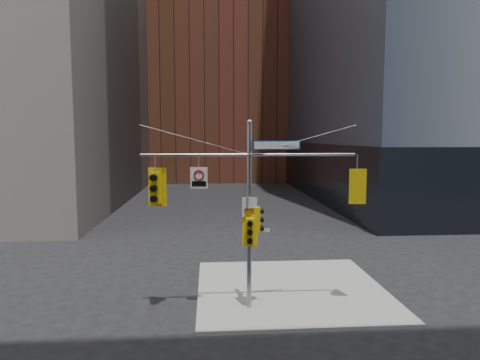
{
  "coord_description": "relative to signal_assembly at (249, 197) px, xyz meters",
  "views": [
    {
      "loc": [
        -1.5,
        -13.81,
        6.63
      ],
      "look_at": [
        -0.35,
        2.0,
        5.06
      ],
      "focal_mm": 32.0,
      "sensor_mm": 36.0,
      "label": 1
    }
  ],
  "objects": [
    {
      "name": "brick_midrise",
      "position": [
        0.0,
        56.01,
        9.58
      ],
      "size": [
        26.0,
        20.0,
        28.0
      ],
      "primitive_type": "cube",
      "color": "brown",
      "rests_on": "ground"
    },
    {
      "name": "traffic_light_west_arm",
      "position": [
        -3.47,
        0.01,
        0.38
      ],
      "size": [
        0.68,
        0.62,
        1.44
      ],
      "rotation": [
        0.0,
        0.0,
        -0.22
      ],
      "color": "yellow",
      "rests_on": "ground"
    },
    {
      "name": "regulatory_sign_arm",
      "position": [
        -1.88,
        -0.02,
        0.76
      ],
      "size": [
        0.64,
        0.13,
        0.8
      ],
      "rotation": [
        0.0,
        0.0,
        -0.14
      ],
      "color": "silver",
      "rests_on": "ground"
    },
    {
      "name": "traffic_light_east_arm",
      "position": [
        4.11,
        0.0,
        0.38
      ],
      "size": [
        0.64,
        0.55,
        1.34
      ],
      "rotation": [
        0.0,
        0.0,
        3.01
      ],
      "color": "yellow",
      "rests_on": "ground"
    },
    {
      "name": "street_sign_blade",
      "position": [
        1.02,
        0.0,
        1.93
      ],
      "size": [
        1.84,
        0.29,
        0.36
      ],
      "rotation": [
        0.0,
        0.0,
        0.13
      ],
      "color": "navy",
      "rests_on": "ground"
    },
    {
      "name": "ground",
      "position": [
        0.0,
        -1.99,
        -4.42
      ],
      "size": [
        160.0,
        160.0,
        0.0
      ],
      "primitive_type": "plane",
      "color": "black",
      "rests_on": "ground"
    },
    {
      "name": "traffic_light_pole_front",
      "position": [
        0.0,
        -0.27,
        -1.25
      ],
      "size": [
        0.58,
        0.49,
        1.21
      ],
      "rotation": [
        0.0,
        0.0,
        -0.12
      ],
      "color": "yellow",
      "rests_on": "ground"
    },
    {
      "name": "regulatory_sign_pole",
      "position": [
        0.0,
        -0.11,
        -0.38
      ],
      "size": [
        0.56,
        0.08,
        0.73
      ],
      "rotation": [
        0.0,
        0.0,
        0.08
      ],
      "color": "silver",
      "rests_on": "ground"
    },
    {
      "name": "sidewalk_corner",
      "position": [
        2.0,
        2.01,
        -4.34
      ],
      "size": [
        8.0,
        8.0,
        0.15
      ],
      "primitive_type": "cube",
      "color": "gray",
      "rests_on": "ground"
    },
    {
      "name": "signal_assembly",
      "position": [
        0.0,
        0.0,
        0.0
      ],
      "size": [
        8.0,
        0.8,
        7.3
      ],
      "color": "gray",
      "rests_on": "ground"
    },
    {
      "name": "street_blade_ew",
      "position": [
        0.45,
        0.01,
        -1.28
      ],
      "size": [
        0.68,
        0.12,
        0.14
      ],
      "rotation": [
        0.0,
        0.0,
        -0.13
      ],
      "color": "silver",
      "rests_on": "ground"
    },
    {
      "name": "podium_ne",
      "position": [
        28.0,
        30.01,
        -1.42
      ],
      "size": [
        36.4,
        36.4,
        6.0
      ],
      "primitive_type": "cube",
      "color": "black",
      "rests_on": "ground"
    },
    {
      "name": "traffic_light_pole_side",
      "position": [
        0.32,
        0.01,
        -0.87
      ],
      "size": [
        0.38,
        0.33,
        0.97
      ],
      "rotation": [
        0.0,
        0.0,
        1.62
      ],
      "color": "yellow",
      "rests_on": "ground"
    },
    {
      "name": "street_blade_ns",
      "position": [
        0.0,
        0.46,
        -1.57
      ],
      "size": [
        0.03,
        0.74,
        0.15
      ],
      "rotation": [
        0.0,
        0.0,
        -0.01
      ],
      "color": "#145926",
      "rests_on": "ground"
    }
  ]
}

